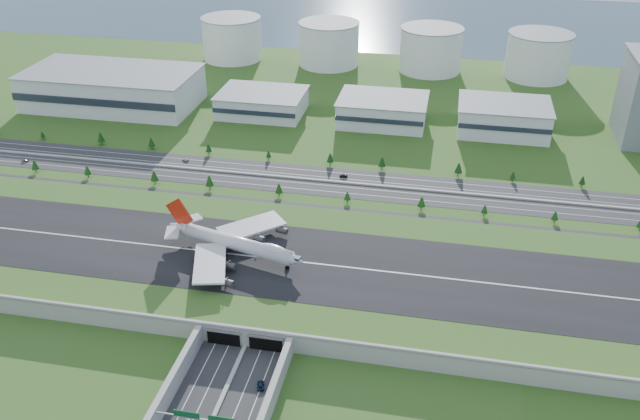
% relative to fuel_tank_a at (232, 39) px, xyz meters
% --- Properties ---
extents(ground, '(1200.00, 1200.00, 0.00)m').
position_rel_fuel_tank_a_xyz_m(ground, '(120.00, -310.00, -17.50)').
color(ground, '#27561B').
rests_on(ground, ground).
extents(airfield_deck, '(520.00, 100.00, 9.20)m').
position_rel_fuel_tank_a_xyz_m(airfield_deck, '(120.00, -310.09, -13.38)').
color(airfield_deck, gray).
rests_on(airfield_deck, ground).
extents(sign_gantry_near, '(38.70, 0.70, 9.80)m').
position_rel_fuel_tank_a_xyz_m(sign_gantry_near, '(120.00, -405.04, -10.55)').
color(sign_gantry_near, gray).
rests_on(sign_gantry_near, ground).
extents(north_expressway, '(560.00, 36.00, 0.12)m').
position_rel_fuel_tank_a_xyz_m(north_expressway, '(120.00, -215.00, -17.44)').
color(north_expressway, '#28282B').
rests_on(north_expressway, ground).
extents(tree_row, '(500.12, 48.57, 8.17)m').
position_rel_fuel_tank_a_xyz_m(tree_row, '(109.94, -216.77, -12.87)').
color(tree_row, '#3D2819').
rests_on(tree_row, ground).
extents(hangar_west, '(120.00, 60.00, 25.00)m').
position_rel_fuel_tank_a_xyz_m(hangar_west, '(-50.00, -125.00, -5.00)').
color(hangar_west, silver).
rests_on(hangar_west, ground).
extents(hangar_mid_a, '(58.00, 42.00, 15.00)m').
position_rel_fuel_tank_a_xyz_m(hangar_mid_a, '(60.00, -120.00, -10.00)').
color(hangar_mid_a, silver).
rests_on(hangar_mid_a, ground).
extents(hangar_mid_b, '(58.00, 42.00, 17.00)m').
position_rel_fuel_tank_a_xyz_m(hangar_mid_b, '(145.00, -120.00, -9.00)').
color(hangar_mid_b, silver).
rests_on(hangar_mid_b, ground).
extents(hangar_mid_c, '(58.00, 42.00, 19.00)m').
position_rel_fuel_tank_a_xyz_m(hangar_mid_c, '(225.00, -120.00, -8.00)').
color(hangar_mid_c, silver).
rests_on(hangar_mid_c, ground).
extents(fuel_tank_a, '(50.00, 50.00, 35.00)m').
position_rel_fuel_tank_a_xyz_m(fuel_tank_a, '(0.00, 0.00, 0.00)').
color(fuel_tank_a, white).
rests_on(fuel_tank_a, ground).
extents(fuel_tank_b, '(50.00, 50.00, 35.00)m').
position_rel_fuel_tank_a_xyz_m(fuel_tank_b, '(85.00, 0.00, 0.00)').
color(fuel_tank_b, white).
rests_on(fuel_tank_b, ground).
extents(fuel_tank_c, '(50.00, 50.00, 35.00)m').
position_rel_fuel_tank_a_xyz_m(fuel_tank_c, '(170.00, 0.00, 0.00)').
color(fuel_tank_c, white).
rests_on(fuel_tank_c, ground).
extents(fuel_tank_d, '(50.00, 50.00, 35.00)m').
position_rel_fuel_tank_a_xyz_m(fuel_tank_d, '(255.00, 0.00, 0.00)').
color(fuel_tank_d, white).
rests_on(fuel_tank_d, ground).
extents(bay_water, '(1200.00, 260.00, 0.06)m').
position_rel_fuel_tank_a_xyz_m(bay_water, '(120.00, 170.00, -17.47)').
color(bay_water, '#324B5F').
rests_on(bay_water, ground).
extents(boeing_747, '(70.11, 65.43, 22.13)m').
position_rel_fuel_tank_a_xyz_m(boeing_747, '(100.38, -309.54, -3.24)').
color(boeing_747, silver).
rests_on(boeing_747, airfield_deck).
extents(car_2, '(3.90, 5.84, 1.49)m').
position_rel_fuel_tank_a_xyz_m(car_2, '(131.90, -379.97, -16.64)').
color(car_2, '#0A1836').
rests_on(car_2, ground).
extents(car_4, '(4.54, 2.80, 1.44)m').
position_rel_fuel_tank_a_xyz_m(car_4, '(-59.12, -225.69, -16.66)').
color(car_4, '#5C5B60').
rests_on(car_4, ground).
extents(car_5, '(4.85, 2.37, 1.53)m').
position_rel_fuel_tank_a_xyz_m(car_5, '(133.07, -207.99, -16.61)').
color(car_5, black).
rests_on(car_5, ground).
extents(car_7, '(4.95, 3.56, 1.33)m').
position_rel_fuel_tank_a_xyz_m(car_7, '(35.33, -204.90, -16.71)').
color(car_7, silver).
rests_on(car_7, ground).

